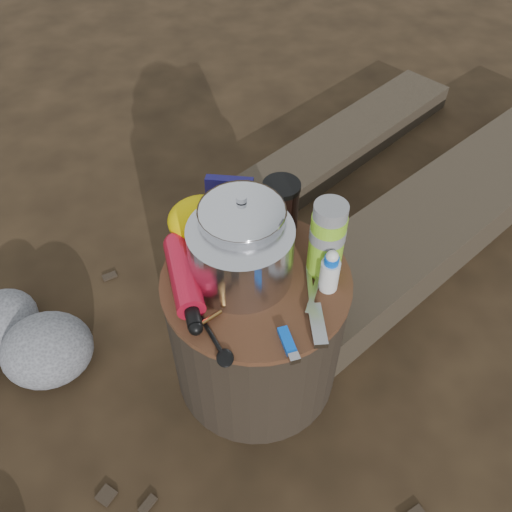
{
  "coord_description": "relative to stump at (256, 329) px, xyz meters",
  "views": [
    {
      "loc": [
        -0.1,
        -0.77,
        1.34
      ],
      "look_at": [
        0.0,
        0.0,
        0.48
      ],
      "focal_mm": 37.44,
      "sensor_mm": 36.0,
      "label": 1
    }
  ],
  "objects": [
    {
      "name": "ground",
      "position": [
        0.0,
        0.0,
        -0.2
      ],
      "size": [
        60.0,
        60.0,
        0.0
      ],
      "primitive_type": "plane",
      "color": "black",
      "rests_on": "ground"
    },
    {
      "name": "stump",
      "position": [
        0.0,
        0.0,
        0.0
      ],
      "size": [
        0.44,
        0.44,
        0.4
      ],
      "primitive_type": "cylinder",
      "color": "black",
      "rests_on": "ground"
    },
    {
      "name": "log_main",
      "position": [
        0.72,
        0.48,
        -0.12
      ],
      "size": [
        1.71,
        1.29,
        0.16
      ],
      "primitive_type": "cube",
      "rotation": [
        0.0,
        0.0,
        -0.98
      ],
      "color": "#332A1F",
      "rests_on": "ground"
    },
    {
      "name": "log_small",
      "position": [
        0.48,
        0.96,
        -0.15
      ],
      "size": [
        1.08,
        0.9,
        0.1
      ],
      "primitive_type": "cube",
      "rotation": [
        0.0,
        0.0,
        -0.92
      ],
      "color": "#332A1F",
      "rests_on": "ground"
    },
    {
      "name": "foil_windscreen",
      "position": [
        -0.03,
        0.02,
        0.27
      ],
      "size": [
        0.23,
        0.23,
        0.14
      ],
      "primitive_type": "cylinder",
      "color": "#BABAC0",
      "rests_on": "stump"
    },
    {
      "name": "camping_pot",
      "position": [
        -0.02,
        0.06,
        0.3
      ],
      "size": [
        0.19,
        0.19,
        0.19
      ],
      "primitive_type": "cylinder",
      "color": "silver",
      "rests_on": "stump"
    },
    {
      "name": "fuel_bottle",
      "position": [
        -0.16,
        0.0,
        0.23
      ],
      "size": [
        0.1,
        0.27,
        0.06
      ],
      "primitive_type": null,
      "rotation": [
        0.0,
        0.0,
        0.13
      ],
      "color": "#B7122A",
      "rests_on": "stump"
    },
    {
      "name": "thermos",
      "position": [
        0.16,
        0.01,
        0.3
      ],
      "size": [
        0.08,
        0.08,
        0.19
      ],
      "primitive_type": "cylinder",
      "color": "#7FC023",
      "rests_on": "stump"
    },
    {
      "name": "travel_mug",
      "position": [
        0.08,
        0.17,
        0.27
      ],
      "size": [
        0.09,
        0.09,
        0.13
      ],
      "primitive_type": "cylinder",
      "color": "black",
      "rests_on": "stump"
    },
    {
      "name": "stuff_sack",
      "position": [
        -0.11,
        0.15,
        0.26
      ],
      "size": [
        0.16,
        0.13,
        0.11
      ],
      "primitive_type": "ellipsoid",
      "color": "#DFBE00",
      "rests_on": "stump"
    },
    {
      "name": "food_pouch",
      "position": [
        -0.04,
        0.18,
        0.27
      ],
      "size": [
        0.12,
        0.05,
        0.14
      ],
      "primitive_type": "cube",
      "rotation": [
        0.0,
        0.0,
        -0.24
      ],
      "color": "#130E54",
      "rests_on": "stump"
    },
    {
      "name": "lighter",
      "position": [
        0.04,
        -0.18,
        0.21
      ],
      "size": [
        0.04,
        0.09,
        0.02
      ],
      "primitive_type": "cube",
      "rotation": [
        0.0,
        0.0,
        0.16
      ],
      "color": "blue",
      "rests_on": "stump"
    },
    {
      "name": "multitool",
      "position": [
        0.11,
        -0.15,
        0.21
      ],
      "size": [
        0.04,
        0.11,
        0.01
      ],
      "primitive_type": "cube",
      "rotation": [
        0.0,
        0.0,
        -0.05
      ],
      "color": "#A1A1A6",
      "rests_on": "stump"
    },
    {
      "name": "pot_grabber",
      "position": [
        0.12,
        -0.06,
        0.21
      ],
      "size": [
        0.08,
        0.15,
        0.01
      ],
      "primitive_type": null,
      "rotation": [
        0.0,
        0.0,
        -0.28
      ],
      "color": "#A1A1A6",
      "rests_on": "stump"
    },
    {
      "name": "spork",
      "position": [
        -0.11,
        -0.14,
        0.21
      ],
      "size": [
        0.08,
        0.14,
        0.01
      ],
      "primitive_type": null,
      "rotation": [
        0.0,
        0.0,
        0.37
      ],
      "color": "black",
      "rests_on": "stump"
    },
    {
      "name": "squeeze_bottle",
      "position": [
        0.16,
        -0.04,
        0.25
      ],
      "size": [
        0.04,
        0.04,
        0.1
      ],
      "primitive_type": "cylinder",
      "color": "silver",
      "rests_on": "stump"
    }
  ]
}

